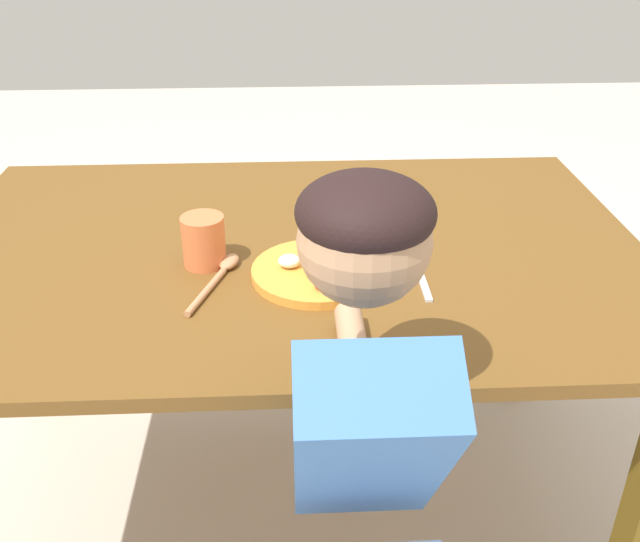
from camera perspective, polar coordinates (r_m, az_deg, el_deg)
The scene contains 7 objects.
ground_plane at distance 1.89m, azimuth -1.88°, elevation -17.51°, with size 8.00×8.00×0.00m, color beige.
dining_table at distance 1.51m, azimuth -2.25°, elevation -1.44°, with size 1.44×0.97×0.71m.
plate at distance 1.33m, azimuth 0.09°, elevation 0.11°, with size 0.25×0.25×0.06m.
fork at distance 1.36m, azimuth 8.14°, elevation -0.12°, with size 0.03×0.21×0.01m.
spoon at distance 1.34m, azimuth -7.77°, elevation -0.15°, with size 0.09×0.21×0.02m.
drinking_cup at distance 1.37m, azimuth -9.09°, elevation 2.40°, with size 0.08×0.08×0.10m, color #E16F40.
person at distance 1.05m, azimuth 3.87°, elevation -19.99°, with size 0.21×0.46×1.06m.
Camera 1 is at (-0.00, -1.30, 1.37)m, focal length 40.02 mm.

